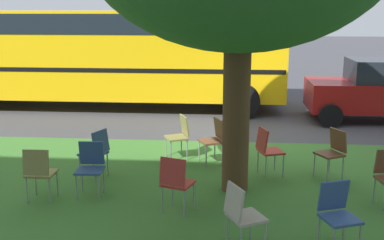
# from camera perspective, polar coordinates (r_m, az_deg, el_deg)

# --- Properties ---
(ground) EXTENTS (80.00, 80.00, 0.00)m
(ground) POSITION_cam_1_polar(r_m,az_deg,el_deg) (10.95, 9.12, -2.46)
(ground) COLOR #424247
(grass_verge) EXTENTS (48.00, 6.00, 0.01)m
(grass_verge) POSITION_cam_1_polar(r_m,az_deg,el_deg) (7.94, 10.85, -8.81)
(grass_verge) COLOR #3D752D
(grass_verge) RESTS_ON ground
(chair_0) EXTENTS (0.44, 0.44, 0.88)m
(chair_0) POSITION_cam_1_polar(r_m,az_deg,el_deg) (7.78, -12.21, -5.28)
(chair_0) COLOR #335184
(chair_0) RESTS_ON ground
(chair_1) EXTENTS (0.57, 0.56, 0.88)m
(chair_1) POSITION_cam_1_polar(r_m,az_deg,el_deg) (8.75, 16.72, -3.45)
(chair_1) COLOR brown
(chair_1) RESTS_ON ground
(chair_2) EXTENTS (0.55, 0.54, 0.88)m
(chair_2) POSITION_cam_1_polar(r_m,az_deg,el_deg) (8.54, -11.54, -3.56)
(chair_2) COLOR #335184
(chair_2) RESTS_ON ground
(chair_3) EXTENTS (0.56, 0.55, 0.88)m
(chair_3) POSITION_cam_1_polar(r_m,az_deg,el_deg) (9.18, 2.71, -2.09)
(chair_3) COLOR brown
(chair_3) RESTS_ON ground
(chair_4) EXTENTS (0.56, 0.56, 0.88)m
(chair_4) POSITION_cam_1_polar(r_m,az_deg,el_deg) (5.95, 6.02, -11.07)
(chair_4) COLOR #ADA393
(chair_4) RESTS_ON ground
(chair_5) EXTENTS (0.53, 0.53, 0.88)m
(chair_5) POSITION_cam_1_polar(r_m,az_deg,el_deg) (8.60, 9.13, -3.32)
(chair_5) COLOR #B7332D
(chair_5) RESTS_ON ground
(chair_7) EXTENTS (0.53, 0.54, 0.88)m
(chair_7) POSITION_cam_1_polar(r_m,az_deg,el_deg) (6.24, 17.21, -10.45)
(chair_7) COLOR #335184
(chair_7) RESTS_ON ground
(chair_8) EXTENTS (0.53, 0.53, 0.88)m
(chair_8) POSITION_cam_1_polar(r_m,az_deg,el_deg) (6.95, -1.97, -7.29)
(chair_8) COLOR #B7332D
(chair_8) RESTS_ON ground
(chair_9) EXTENTS (0.55, 0.55, 0.88)m
(chair_9) POSITION_cam_1_polar(r_m,az_deg,el_deg) (9.42, -1.52, -1.65)
(chair_9) COLOR olive
(chair_9) RESTS_ON ground
(chair_10) EXTENTS (0.42, 0.43, 0.88)m
(chair_10) POSITION_cam_1_polar(r_m,az_deg,el_deg) (7.72, -18.05, -5.82)
(chair_10) COLOR olive
(chair_10) RESTS_ON ground
(parked_car) EXTENTS (3.70, 1.92, 1.65)m
(parked_car) POSITION_cam_1_polar(r_m,az_deg,el_deg) (13.51, 21.88, 3.41)
(parked_car) COLOR maroon
(parked_car) RESTS_ON ground
(school_bus) EXTENTS (10.40, 2.80, 2.88)m
(school_bus) POSITION_cam_1_polar(r_m,az_deg,el_deg) (14.47, -10.07, 8.47)
(school_bus) COLOR yellow
(school_bus) RESTS_ON ground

